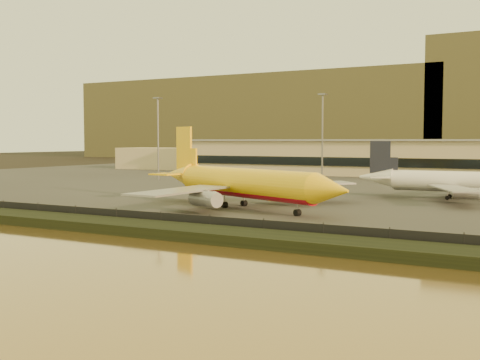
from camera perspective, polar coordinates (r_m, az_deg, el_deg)
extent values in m
plane|color=black|center=(96.48, -3.87, -3.63)|extent=(900.00, 900.00, 0.00)
cube|color=black|center=(82.73, -10.27, -4.44)|extent=(320.00, 7.00, 1.40)
cube|color=#2D2D2D|center=(183.36, 12.39, -0.16)|extent=(320.00, 220.00, 0.20)
cube|color=black|center=(85.76, -8.58, -3.73)|extent=(300.00, 0.05, 2.20)
cube|color=tan|center=(211.98, 14.71, 1.98)|extent=(160.00, 22.00, 12.00)
cube|color=black|center=(201.18, 13.93, 1.61)|extent=(160.00, 0.60, 3.00)
cube|color=gray|center=(211.89, 14.74, 3.68)|extent=(164.00, 24.00, 0.60)
cube|color=tan|center=(255.88, -6.17, 2.03)|extent=(50.00, 18.00, 9.00)
cylinder|color=slate|center=(187.43, -7.77, 3.83)|extent=(0.50, 0.50, 25.00)
cube|color=slate|center=(187.87, -7.81, 7.71)|extent=(2.20, 2.20, 0.40)
cylinder|color=slate|center=(171.94, 7.82, 3.84)|extent=(0.50, 0.50, 25.00)
cube|color=slate|center=(172.43, 7.85, 8.06)|extent=(2.20, 2.20, 0.40)
cube|color=brown|center=(462.37, 4.35, 5.64)|extent=(260.00, 160.00, 55.00)
cylinder|color=yellow|center=(107.35, 0.63, -0.21)|extent=(33.82, 18.38, 5.01)
cylinder|color=#A40917|center=(107.42, 0.63, -0.68)|extent=(32.49, 16.99, 3.91)
cone|color=yellow|center=(92.06, 8.65, -0.92)|extent=(8.18, 7.28, 5.01)
cone|color=yellow|center=(125.02, -5.55, 0.51)|extent=(9.95, 8.04, 5.01)
cube|color=yellow|center=(124.01, -5.33, 3.03)|extent=(5.02, 2.47, 8.77)
cube|color=yellow|center=(126.14, -3.16, 0.72)|extent=(6.76, 6.76, 0.30)
cube|color=yellow|center=(120.75, -7.08, 0.56)|extent=(5.24, 5.19, 0.30)
cube|color=gray|center=(116.85, 5.47, -0.34)|extent=(20.17, 20.02, 0.30)
cylinder|color=gray|center=(112.99, 5.10, -1.17)|extent=(6.40, 4.83, 2.76)
cube|color=gray|center=(100.53, -5.69, -1.01)|extent=(7.28, 21.84, 0.30)
cylinder|color=gray|center=(100.41, -3.38, -1.79)|extent=(6.40, 4.83, 2.76)
cylinder|color=black|center=(97.76, 5.46, -3.10)|extent=(1.36, 1.24, 1.10)
cylinder|color=slate|center=(97.69, 5.46, -2.77)|extent=(0.19, 0.19, 2.25)
cylinder|color=black|center=(109.23, -1.48, -2.36)|extent=(1.36, 1.24, 1.10)
cylinder|color=slate|center=(109.17, -1.48, -2.06)|extent=(0.19, 0.19, 2.25)
cylinder|color=black|center=(111.94, 0.38, -2.21)|extent=(1.36, 1.24, 1.10)
cylinder|color=slate|center=(111.88, 0.38, -1.92)|extent=(0.19, 0.19, 2.25)
cylinder|color=silver|center=(131.96, 20.50, -0.11)|extent=(29.24, 5.72, 4.04)
cylinder|color=gray|center=(132.01, 20.49, -0.41)|extent=(28.39, 4.78, 3.15)
cone|color=silver|center=(134.73, 12.79, 0.24)|extent=(7.49, 4.45, 4.04)
cube|color=black|center=(134.36, 13.15, 2.12)|extent=(4.45, 0.58, 7.06)
cube|color=silver|center=(138.31, 13.81, 0.44)|extent=(4.88, 4.73, 0.24)
cube|color=silver|center=(130.43, 13.09, 0.26)|extent=(5.15, 5.04, 0.24)
cube|color=gray|center=(143.11, 20.56, -0.11)|extent=(11.17, 19.01, 0.24)
cylinder|color=gray|center=(140.31, 21.27, -0.65)|extent=(4.96, 2.50, 2.22)
cube|color=gray|center=(121.06, 19.65, -0.75)|extent=(12.88, 18.83, 0.24)
cylinder|color=gray|center=(123.67, 20.69, -1.20)|extent=(4.96, 2.50, 2.22)
cylinder|color=black|center=(130.72, 19.07, -1.60)|extent=(0.93, 0.76, 0.89)
cylinder|color=slate|center=(130.67, 19.07, -1.40)|extent=(0.21, 0.21, 1.82)
cylinder|color=black|center=(134.31, 19.25, -1.47)|extent=(0.93, 0.76, 0.89)
cylinder|color=slate|center=(134.27, 19.25, -1.27)|extent=(0.21, 0.21, 1.82)
cube|color=yellow|center=(121.44, 3.76, -1.58)|extent=(4.24, 2.25, 1.83)
cube|color=silver|center=(134.61, 2.26, -1.02)|extent=(4.67, 3.16, 1.93)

